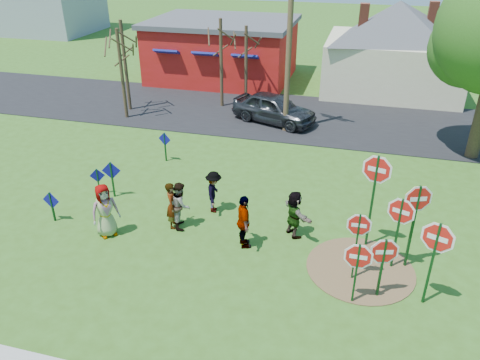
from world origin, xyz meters
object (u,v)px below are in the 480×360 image
object	(u,v)px
stop_sign_d	(417,206)
suv	(274,108)
stop_sign_a	(358,261)
utility_pole	(289,42)
stop_sign_c	(400,218)
person_b	(172,205)
stop_sign_b	(376,179)
person_a	(105,211)

from	to	relation	value
stop_sign_d	suv	bearing A→B (deg)	98.98
stop_sign_a	utility_pole	size ratio (longest dim) A/B	0.24
stop_sign_c	person_b	size ratio (longest dim) A/B	1.50
stop_sign_b	utility_pole	size ratio (longest dim) A/B	0.40
utility_pole	stop_sign_a	bearing A→B (deg)	-71.48
stop_sign_a	stop_sign_b	distance (m)	2.99
stop_sign_b	stop_sign_d	distance (m)	1.45
person_a	stop_sign_a	bearing A→B (deg)	-57.68
stop_sign_d	person_a	size ratio (longest dim) A/B	1.56
person_a	stop_sign_d	bearing A→B (deg)	-44.50
stop_sign_a	suv	size ratio (longest dim) A/B	0.45
person_b	person_a	bearing A→B (deg)	106.00
stop_sign_b	person_b	world-z (taller)	stop_sign_b
stop_sign_a	person_b	world-z (taller)	stop_sign_a
utility_pole	stop_sign_d	bearing A→B (deg)	-61.21
person_b	suv	size ratio (longest dim) A/B	0.37
suv	utility_pole	bearing A→B (deg)	-121.52
stop_sign_b	stop_sign_a	bearing A→B (deg)	-81.28
stop_sign_b	suv	size ratio (longest dim) A/B	0.74
stop_sign_b	utility_pole	bearing A→B (deg)	129.76
stop_sign_a	stop_sign_d	xyz separation A→B (m)	(1.45, 1.98, 0.73)
stop_sign_a	stop_sign_d	world-z (taller)	stop_sign_d
stop_sign_d	stop_sign_c	bearing A→B (deg)	178.76
stop_sign_b	person_b	distance (m)	6.61
stop_sign_a	person_a	bearing A→B (deg)	171.81
stop_sign_d	person_b	size ratio (longest dim) A/B	1.74
stop_sign_c	person_b	xyz separation A→B (m)	(-7.16, 0.37, -0.90)
stop_sign_a	stop_sign_c	bearing A→B (deg)	60.24
stop_sign_b	stop_sign_d	size ratio (longest dim) A/B	1.15
person_a	utility_pole	size ratio (longest dim) A/B	0.22
stop_sign_a	utility_pole	xyz separation A→B (m)	(-3.97, 11.83, 3.04)
stop_sign_b	stop_sign_d	world-z (taller)	stop_sign_b
stop_sign_b	person_a	distance (m)	8.58
stop_sign_d	suv	world-z (taller)	stop_sign_d
stop_sign_c	suv	bearing A→B (deg)	138.44
stop_sign_b	person_b	size ratio (longest dim) A/B	2.00
stop_sign_d	suv	xyz separation A→B (m)	(-6.21, 10.84, -1.29)
stop_sign_a	stop_sign_d	size ratio (longest dim) A/B	0.70
stop_sign_d	person_a	distance (m)	9.57
utility_pole	stop_sign_c	bearing A→B (deg)	-63.35
stop_sign_a	utility_pole	bearing A→B (deg)	108.65
stop_sign_c	stop_sign_a	bearing A→B (deg)	-99.33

